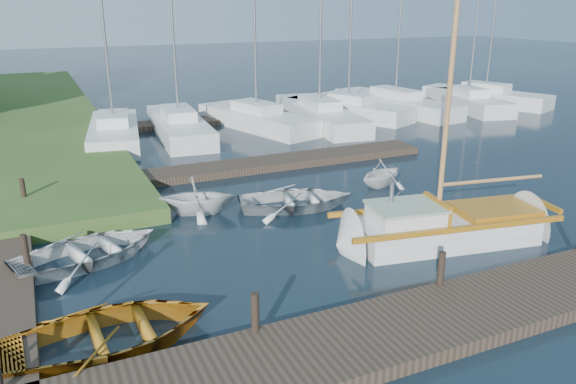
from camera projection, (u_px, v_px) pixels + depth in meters
name	position (u px, v px, depth m)	size (l,w,h in m)	color
ground	(288.00, 230.00, 16.56)	(160.00, 160.00, 0.00)	black
near_dock	(412.00, 327.00, 11.34)	(18.00, 2.20, 0.30)	#31261D
far_dock	(266.00, 164.00, 22.90)	(14.00, 1.60, 0.30)	#31261D
pontoon	(327.00, 111.00, 34.25)	(30.00, 1.60, 0.30)	#31261D
mooring_post_1	(255.00, 312.00, 10.84)	(0.16, 0.16, 0.80)	black
mooring_post_2	(441.00, 268.00, 12.62)	(0.16, 0.16, 0.80)	black
mooring_post_4	(25.00, 250.00, 13.56)	(0.16, 0.16, 0.80)	black
mooring_post_5	(23.00, 191.00, 17.87)	(0.16, 0.16, 0.80)	black
sailboat	(448.00, 229.00, 15.76)	(7.38, 3.11, 9.83)	silver
dinghy	(111.00, 328.00, 10.82)	(2.89, 4.05, 0.84)	#965F0F
tender_a	(88.00, 247.00, 14.46)	(2.69, 3.77, 0.78)	silver
tender_b	(197.00, 194.00, 17.72)	(2.12, 2.46, 1.30)	silver
tender_c	(296.00, 197.00, 18.28)	(2.67, 3.73, 0.77)	silver
tender_d	(383.00, 171.00, 20.48)	(1.85, 2.15, 1.13)	silver
marina_boat_0	(114.00, 130.00, 26.95)	(3.38, 7.86, 10.73)	silver
marina_boat_1	(179.00, 124.00, 28.33)	(2.88, 8.58, 10.90)	silver
marina_boat_2	(256.00, 117.00, 30.01)	(4.32, 8.29, 12.62)	silver
marina_boat_3	(319.00, 113.00, 31.40)	(3.41, 9.99, 10.67)	silver
marina_boat_4	(348.00, 108.00, 32.87)	(5.25, 7.95, 9.55)	silver
marina_boat_5	(395.00, 102.00, 34.73)	(3.45, 9.62, 11.42)	silver
marina_boat_6	(468.00, 101.00, 35.32)	(3.63, 7.56, 9.22)	silver
marina_boat_7	(485.00, 95.00, 37.24)	(5.08, 8.49, 10.78)	silver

